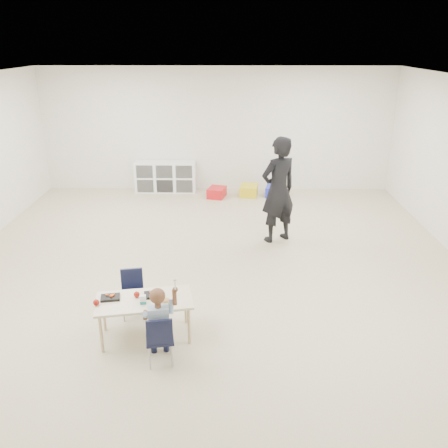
{
  "coord_description": "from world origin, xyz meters",
  "views": [
    {
      "loc": [
        0.3,
        -6.36,
        3.33
      ],
      "look_at": [
        0.22,
        -0.01,
        0.85
      ],
      "focal_mm": 38.0,
      "sensor_mm": 36.0,
      "label": 1
    }
  ],
  "objects_px": {
    "child": "(159,324)",
    "chair_near": "(160,338)",
    "cubby_shelf": "(166,177)",
    "table": "(145,318)",
    "adult": "(278,190)"
  },
  "relations": [
    {
      "from": "chair_near",
      "to": "adult",
      "type": "height_order",
      "value": "adult"
    },
    {
      "from": "chair_near",
      "to": "cubby_shelf",
      "type": "bearing_deg",
      "value": 86.35
    },
    {
      "from": "table",
      "to": "child",
      "type": "xyz_separation_m",
      "value": [
        0.24,
        -0.46,
        0.22
      ]
    },
    {
      "from": "child",
      "to": "cubby_shelf",
      "type": "height_order",
      "value": "child"
    },
    {
      "from": "child",
      "to": "cubby_shelf",
      "type": "distance_m",
      "value": 6.36
    },
    {
      "from": "chair_near",
      "to": "adult",
      "type": "distance_m",
      "value": 3.84
    },
    {
      "from": "table",
      "to": "adult",
      "type": "bearing_deg",
      "value": 48.19
    },
    {
      "from": "table",
      "to": "cubby_shelf",
      "type": "distance_m",
      "value": 5.87
    },
    {
      "from": "chair_near",
      "to": "cubby_shelf",
      "type": "xyz_separation_m",
      "value": [
        -0.75,
        6.31,
        0.04
      ]
    },
    {
      "from": "chair_near",
      "to": "child",
      "type": "relative_size",
      "value": 0.63
    },
    {
      "from": "child",
      "to": "chair_near",
      "type": "bearing_deg",
      "value": 0.0
    },
    {
      "from": "child",
      "to": "adult",
      "type": "xyz_separation_m",
      "value": [
        1.58,
        3.44,
        0.44
      ]
    },
    {
      "from": "chair_near",
      "to": "cubby_shelf",
      "type": "height_order",
      "value": "cubby_shelf"
    },
    {
      "from": "child",
      "to": "cubby_shelf",
      "type": "bearing_deg",
      "value": 86.35
    },
    {
      "from": "table",
      "to": "child",
      "type": "bearing_deg",
      "value": -73.23
    }
  ]
}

